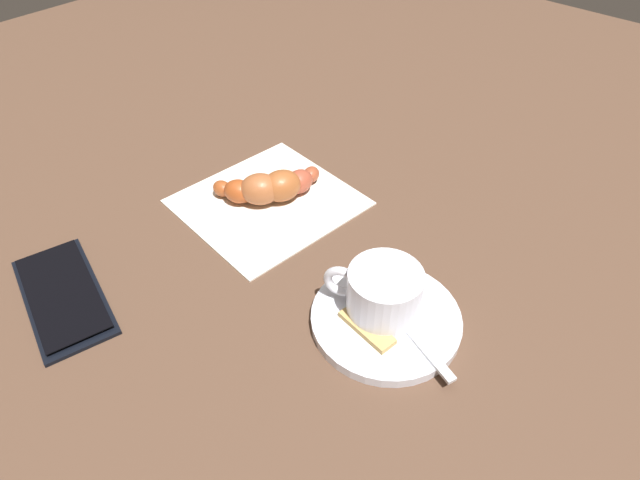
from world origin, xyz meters
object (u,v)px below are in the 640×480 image
cell_phone (63,294)px  espresso_cup (382,292)px  saucer (386,319)px  croissant (270,187)px  teaspoon (395,312)px  napkin (268,202)px  sugar_packet (367,328)px

cell_phone → espresso_cup: bearing=37.6°
saucer → croissant: bearing=165.1°
croissant → teaspoon: bearing=-12.9°
espresso_cup → croissant: (-0.21, 0.06, -0.01)m
espresso_cup → teaspoon: (0.01, 0.00, -0.02)m
croissant → espresso_cup: bearing=-15.0°
napkin → teaspoon: bearing=-11.5°
saucer → teaspoon: 0.01m
espresso_cup → cell_phone: bearing=-142.4°
espresso_cup → cell_phone: 0.31m
saucer → napkin: (-0.21, 0.05, -0.00)m
espresso_cup → sugar_packet: (0.01, -0.03, -0.02)m
saucer → espresso_cup: size_ratio=1.57×
saucer → cell_phone: saucer is taller
teaspoon → cell_phone: bearing=-143.2°
napkin → cell_phone: bearing=-100.1°
sugar_packet → napkin: sugar_packet is taller
croissant → cell_phone: croissant is taller
napkin → croissant: size_ratio=1.56×
teaspoon → croissant: (-0.22, 0.05, 0.01)m
sugar_packet → teaspoon: bearing=82.4°
sugar_packet → cell_phone: sugar_packet is taller
espresso_cup → teaspoon: bearing=19.0°
sugar_packet → croissant: 0.23m
teaspoon → espresso_cup: bearing=-161.0°
croissant → sugar_packet: bearing=-21.4°
espresso_cup → sugar_packet: 0.04m
teaspoon → sugar_packet: bearing=-105.1°
teaspoon → napkin: bearing=168.5°
croissant → cell_phone: bearing=-99.6°
sugar_packet → espresso_cup: bearing=108.1°
espresso_cup → teaspoon: 0.03m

